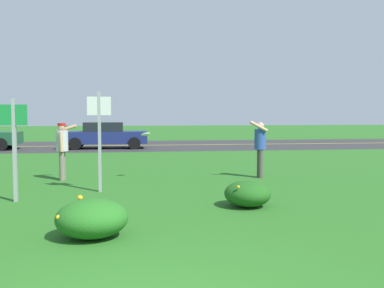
% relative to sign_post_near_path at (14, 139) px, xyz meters
% --- Properties ---
extents(ground_plane, '(120.00, 120.00, 0.00)m').
position_rel_sign_post_near_path_xyz_m(ground_plane, '(2.52, 5.41, -1.34)').
color(ground_plane, '#26601E').
extents(highway_strip, '(120.00, 9.37, 0.01)m').
position_rel_sign_post_near_path_xyz_m(highway_strip, '(2.52, 16.76, -1.34)').
color(highway_strip, '#2D2D30').
rests_on(highway_strip, ground).
extents(highway_center_stripe, '(120.00, 0.16, 0.00)m').
position_rel_sign_post_near_path_xyz_m(highway_center_stripe, '(2.52, 16.76, -1.34)').
color(highway_center_stripe, yellow).
rests_on(highway_center_stripe, ground).
extents(daylily_clump_mid_right, '(1.09, 1.02, 0.59)m').
position_rel_sign_post_near_path_xyz_m(daylily_clump_mid_right, '(1.85, -3.02, -1.05)').
color(daylily_clump_mid_right, '#23661E').
rests_on(daylily_clump_mid_right, ground).
extents(daylily_clump_mid_center, '(0.94, 0.99, 0.52)m').
position_rel_sign_post_near_path_xyz_m(daylily_clump_mid_center, '(4.78, -1.19, -1.08)').
color(daylily_clump_mid_center, '#1E5619').
rests_on(daylily_clump_mid_center, ground).
extents(sign_post_near_path, '(0.56, 0.10, 2.20)m').
position_rel_sign_post_near_path_xyz_m(sign_post_near_path, '(0.00, 0.00, 0.00)').
color(sign_post_near_path, '#93969B').
rests_on(sign_post_near_path, ground).
extents(sign_post_by_roadside, '(0.56, 0.10, 2.42)m').
position_rel_sign_post_near_path_xyz_m(sign_post_by_roadside, '(1.71, 0.96, 0.12)').
color(sign_post_by_roadside, '#93969B').
rests_on(sign_post_by_roadside, ground).
extents(person_thrower_red_cap_gray_shirt, '(0.56, 0.50, 1.62)m').
position_rel_sign_post_near_path_xyz_m(person_thrower_red_cap_gray_shirt, '(0.53, 3.01, -0.35)').
color(person_thrower_red_cap_gray_shirt, '#B2B2B7').
rests_on(person_thrower_red_cap_gray_shirt, ground).
extents(person_catcher_blue_shirt, '(0.55, 0.50, 1.69)m').
position_rel_sign_post_near_path_xyz_m(person_catcher_blue_shirt, '(6.23, 2.70, -0.36)').
color(person_catcher_blue_shirt, '#2D4C9E').
rests_on(person_catcher_blue_shirt, ground).
extents(frisbee_white, '(0.27, 0.25, 0.13)m').
position_rel_sign_post_near_path_xyz_m(frisbee_white, '(2.88, 2.92, -0.05)').
color(frisbee_white, white).
extents(car_navy_center_right, '(4.50, 2.00, 1.45)m').
position_rel_sign_post_near_path_xyz_m(car_navy_center_right, '(1.08, 14.65, -0.60)').
color(car_navy_center_right, navy).
rests_on(car_navy_center_right, ground).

